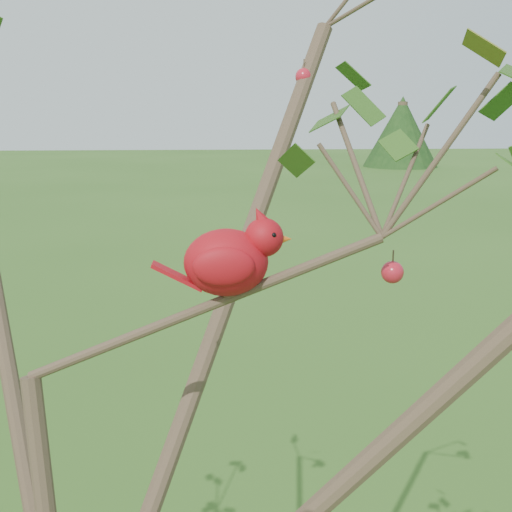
{
  "coord_description": "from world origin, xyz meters",
  "views": [
    {
      "loc": [
        0.27,
        -0.97,
        2.4
      ],
      "look_at": [
        0.34,
        0.07,
        2.17
      ],
      "focal_mm": 45.0,
      "sensor_mm": 36.0,
      "label": 1
    }
  ],
  "objects": [
    {
      "name": "crabapple_tree",
      "position": [
        0.03,
        -0.02,
        2.12
      ],
      "size": [
        2.35,
        2.05,
        2.95
      ],
      "color": "#433024",
      "rests_on": "ground"
    },
    {
      "name": "cardinal",
      "position": [
        0.3,
        0.07,
        2.16
      ],
      "size": [
        0.24,
        0.12,
        0.16
      ],
      "rotation": [
        0.0,
        0.0,
        0.02
      ],
      "color": "#B10F14",
      "rests_on": "ground"
    },
    {
      "name": "distant_trees",
      "position": [
        0.03,
        23.44,
        1.31
      ],
      "size": [
        42.0,
        10.31,
        3.02
      ],
      "color": "#433024",
      "rests_on": "ground"
    }
  ]
}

